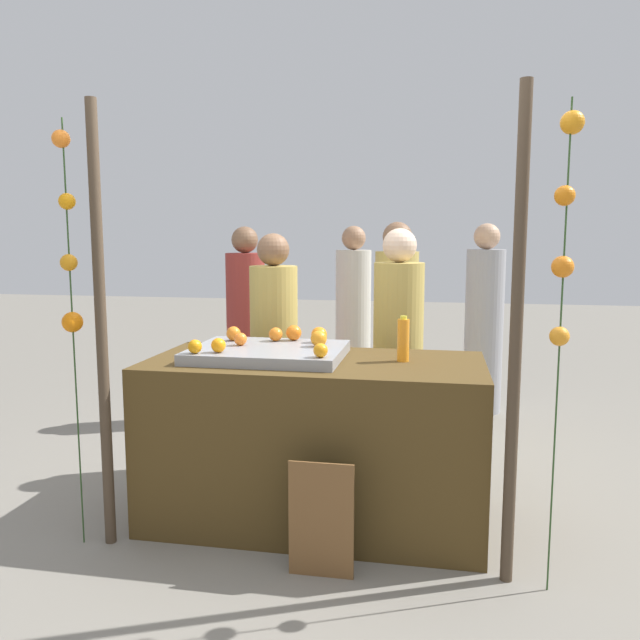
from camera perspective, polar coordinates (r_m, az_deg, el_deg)
name	(u,v)px	position (r m, az deg, el deg)	size (l,w,h in m)	color
ground_plane	(315,518)	(3.72, -0.45, -17.48)	(24.00, 24.00, 0.00)	gray
stall_counter	(315,440)	(3.55, -0.45, -10.84)	(1.82, 0.85, 0.91)	#4C3819
orange_tray	(268,352)	(3.51, -4.71, -2.94)	(0.83, 0.64, 0.06)	gray
orange_0	(218,345)	(3.36, -9.18, -2.28)	(0.08, 0.08, 0.08)	orange
orange_1	(241,339)	(3.56, -7.21, -1.73)	(0.07, 0.07, 0.07)	orange
orange_2	(195,347)	(3.35, -11.26, -2.37)	(0.07, 0.07, 0.07)	orange
orange_3	(319,335)	(3.63, -0.08, -1.35)	(0.09, 0.09, 0.09)	orange
orange_4	(234,334)	(3.73, -7.83, -1.22)	(0.08, 0.08, 0.08)	orange
orange_5	(276,334)	(3.69, -4.04, -1.30)	(0.08, 0.08, 0.08)	orange
orange_6	(321,350)	(3.18, 0.05, -2.76)	(0.07, 0.07, 0.07)	orange
orange_7	(294,333)	(3.70, -2.39, -1.16)	(0.09, 0.09, 0.09)	orange
orange_8	(319,339)	(3.49, -0.12, -1.70)	(0.09, 0.09, 0.09)	orange
juice_bottle	(403,340)	(3.41, 7.55, -1.79)	(0.06, 0.06, 0.25)	orange
chalkboard_sign	(321,521)	(3.06, 0.13, -17.70)	(0.31, 0.03, 0.56)	brown
vendor_left	(274,361)	(4.27, -4.17, -3.68)	(0.32, 0.32, 1.60)	tan
vendor_right	(398,362)	(4.18, 7.05, -3.77)	(0.33, 0.33, 1.63)	tan
crowd_person_0	(484,325)	(5.81, 14.61, -0.47)	(0.34, 0.34, 1.69)	#99999E
crowd_person_1	(246,331)	(5.44, -6.70, -0.96)	(0.33, 0.33, 1.66)	maroon
crowd_person_2	(396,337)	(5.00, 6.87, -1.58)	(0.34, 0.34, 1.69)	tan
crowd_person_3	(353,321)	(6.01, 3.02, -0.05)	(0.34, 0.34, 1.67)	beige
canopy_post_left	(101,330)	(3.31, -19.18, -0.85)	(0.06, 0.06, 2.23)	#473828
canopy_post_right	(516,342)	(2.90, 17.29, -1.92)	(0.06, 0.06, 2.23)	#473828
garland_strand_left	(68,251)	(3.32, -21.82, 5.82)	(0.11, 0.10, 2.14)	#2D4C23
garland_strand_right	(565,227)	(2.84, 21.30, 7.82)	(0.11, 0.11, 2.14)	#2D4C23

